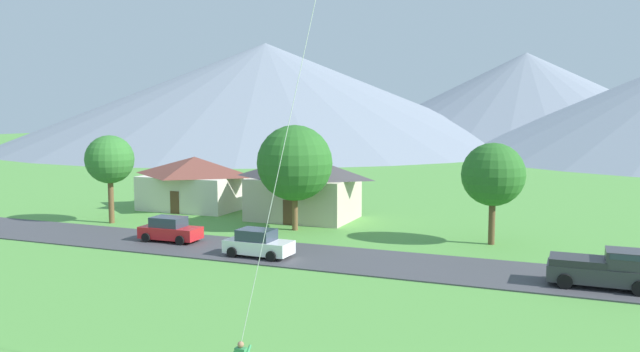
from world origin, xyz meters
name	(u,v)px	position (x,y,z in m)	size (l,w,h in m)	color
road_strip	(425,267)	(0.00, 29.59, 0.04)	(160.00, 6.40, 0.08)	#424247
mountain_far_east_ridge	(525,99)	(-4.29, 169.75, 12.19)	(99.35, 99.35, 24.38)	gray
mountain_west_ridge	(266,95)	(-66.39, 140.69, 13.20)	(131.88, 131.88, 26.41)	gray
house_leftmost	(195,182)	(-24.64, 43.49, 2.50)	(9.43, 6.99, 4.82)	beige
house_right_center	(303,186)	(-13.05, 42.01, 2.78)	(8.93, 6.54, 5.37)	beige
tree_near_left	(493,175)	(2.78, 37.55, 4.75)	(4.26, 4.26, 6.91)	brown
tree_left_of_center	(110,160)	(-26.69, 34.49, 5.12)	(3.87, 3.87, 7.10)	brown
tree_center	(295,163)	(-11.69, 37.24, 5.12)	(5.72, 5.72, 7.99)	brown
parked_car_red_west_end	(170,230)	(-17.88, 30.01, 0.87)	(4.25, 2.17, 1.68)	red
parked_car_white_mid_west	(258,244)	(-10.14, 28.23, 0.87)	(4.25, 2.17, 1.68)	white
pickup_truck_charcoal_west_side	(605,269)	(9.39, 28.66, 1.06)	(5.21, 2.34, 1.99)	#333338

